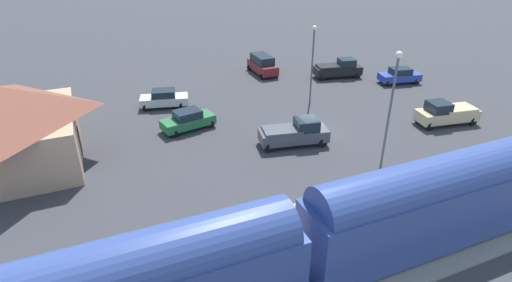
{
  "coord_description": "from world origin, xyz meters",
  "views": [
    {
      "loc": [
        -26.25,
        16.17,
        15.19
      ],
      "look_at": [
        -1.05,
        5.47,
        1.0
      ],
      "focal_mm": 28.55,
      "sensor_mm": 36.0,
      "label": 1
    }
  ],
  "objects_px": {
    "pedestrian_on_platform": "(428,181)",
    "pickup_tan": "(446,113)",
    "station_building": "(9,126)",
    "sedan_green": "(188,120)",
    "light_pole_lot_center": "(313,56)",
    "light_pole_near_platform": "(391,102)",
    "suv_maroon": "(262,64)",
    "sedan_blue": "(400,75)",
    "pickup_charcoal": "(295,133)",
    "pedestrian_waiting_far": "(457,170)",
    "sedan_silver": "(164,99)",
    "pickup_black": "(339,69)"
  },
  "relations": [
    {
      "from": "light_pole_near_platform",
      "to": "pickup_charcoal",
      "type": "bearing_deg",
      "value": 29.59
    },
    {
      "from": "sedan_silver",
      "to": "suv_maroon",
      "type": "xyz_separation_m",
      "value": [
        5.77,
        -12.86,
        0.27
      ]
    },
    {
      "from": "pickup_charcoal",
      "to": "sedan_green",
      "type": "bearing_deg",
      "value": 49.52
    },
    {
      "from": "station_building",
      "to": "sedan_blue",
      "type": "bearing_deg",
      "value": -84.69
    },
    {
      "from": "suv_maroon",
      "to": "sedan_blue",
      "type": "bearing_deg",
      "value": -125.47
    },
    {
      "from": "pedestrian_on_platform",
      "to": "pickup_tan",
      "type": "bearing_deg",
      "value": -50.48
    },
    {
      "from": "pickup_black",
      "to": "light_pole_near_platform",
      "type": "xyz_separation_m",
      "value": [
        -19.07,
        8.98,
        4.36
      ]
    },
    {
      "from": "pickup_charcoal",
      "to": "light_pole_near_platform",
      "type": "height_order",
      "value": "light_pole_near_platform"
    },
    {
      "from": "sedan_silver",
      "to": "pickup_tan",
      "type": "bearing_deg",
      "value": -121.62
    },
    {
      "from": "pedestrian_waiting_far",
      "to": "light_pole_near_platform",
      "type": "height_order",
      "value": "light_pole_near_platform"
    },
    {
      "from": "sedan_green",
      "to": "sedan_blue",
      "type": "relative_size",
      "value": 1.0
    },
    {
      "from": "pickup_black",
      "to": "sedan_green",
      "type": "bearing_deg",
      "value": 109.32
    },
    {
      "from": "pedestrian_waiting_far",
      "to": "sedan_silver",
      "type": "height_order",
      "value": "pedestrian_waiting_far"
    },
    {
      "from": "sedan_blue",
      "to": "pickup_charcoal",
      "type": "bearing_deg",
      "value": 115.74
    },
    {
      "from": "pedestrian_waiting_far",
      "to": "sedan_green",
      "type": "bearing_deg",
      "value": 42.2
    },
    {
      "from": "pickup_charcoal",
      "to": "pedestrian_waiting_far",
      "type": "bearing_deg",
      "value": -143.6
    },
    {
      "from": "station_building",
      "to": "pickup_tan",
      "type": "height_order",
      "value": "station_building"
    },
    {
      "from": "pedestrian_on_platform",
      "to": "pickup_black",
      "type": "height_order",
      "value": "pickup_black"
    },
    {
      "from": "pickup_tan",
      "to": "suv_maroon",
      "type": "xyz_separation_m",
      "value": [
        19.26,
        9.05,
        0.12
      ]
    },
    {
      "from": "light_pole_near_platform",
      "to": "pedestrian_waiting_far",
      "type": "bearing_deg",
      "value": -133.35
    },
    {
      "from": "pedestrian_on_platform",
      "to": "light_pole_near_platform",
      "type": "relative_size",
      "value": 0.2
    },
    {
      "from": "pickup_charcoal",
      "to": "pickup_tan",
      "type": "bearing_deg",
      "value": -96.95
    },
    {
      "from": "pickup_black",
      "to": "station_building",
      "type": "bearing_deg",
      "value": 103.67
    },
    {
      "from": "pickup_charcoal",
      "to": "pedestrian_on_platform",
      "type": "bearing_deg",
      "value": -156.65
    },
    {
      "from": "sedan_green",
      "to": "suv_maroon",
      "type": "xyz_separation_m",
      "value": [
        11.52,
        -12.02,
        0.27
      ]
    },
    {
      "from": "station_building",
      "to": "light_pole_lot_center",
      "type": "distance_m",
      "value": 25.46
    },
    {
      "from": "sedan_silver",
      "to": "pickup_black",
      "type": "bearing_deg",
      "value": -86.89
    },
    {
      "from": "sedan_green",
      "to": "light_pole_lot_center",
      "type": "distance_m",
      "value": 13.14
    },
    {
      "from": "pedestrian_waiting_far",
      "to": "sedan_blue",
      "type": "xyz_separation_m",
      "value": [
        17.94,
        -10.69,
        -0.4
      ]
    },
    {
      "from": "pedestrian_waiting_far",
      "to": "suv_maroon",
      "type": "height_order",
      "value": "suv_maroon"
    },
    {
      "from": "sedan_green",
      "to": "light_pole_lot_center",
      "type": "height_order",
      "value": "light_pole_lot_center"
    },
    {
      "from": "station_building",
      "to": "pedestrian_on_platform",
      "type": "xyz_separation_m",
      "value": [
        -14.79,
        -24.11,
        -1.85
      ]
    },
    {
      "from": "pedestrian_on_platform",
      "to": "pickup_charcoal",
      "type": "distance_m",
      "value": 10.65
    },
    {
      "from": "sedan_green",
      "to": "pickup_tan",
      "type": "relative_size",
      "value": 0.85
    },
    {
      "from": "sedan_silver",
      "to": "pickup_tan",
      "type": "distance_m",
      "value": 25.73
    },
    {
      "from": "pedestrian_on_platform",
      "to": "sedan_green",
      "type": "xyz_separation_m",
      "value": [
        15.8,
        11.29,
        -0.4
      ]
    },
    {
      "from": "sedan_silver",
      "to": "light_pole_near_platform",
      "type": "bearing_deg",
      "value": -147.55
    },
    {
      "from": "pickup_black",
      "to": "pickup_tan",
      "type": "xyz_separation_m",
      "value": [
        -14.6,
        -1.5,
        0.0
      ]
    },
    {
      "from": "pickup_tan",
      "to": "light_pole_lot_center",
      "type": "height_order",
      "value": "light_pole_lot_center"
    },
    {
      "from": "pickup_tan",
      "to": "suv_maroon",
      "type": "distance_m",
      "value": 21.28
    },
    {
      "from": "station_building",
      "to": "pickup_tan",
      "type": "distance_m",
      "value": 34.61
    },
    {
      "from": "pickup_charcoal",
      "to": "light_pole_lot_center",
      "type": "distance_m",
      "value": 9.69
    },
    {
      "from": "suv_maroon",
      "to": "sedan_green",
      "type": "bearing_deg",
      "value": 133.8
    },
    {
      "from": "pedestrian_on_platform",
      "to": "sedan_green",
      "type": "bearing_deg",
      "value": 35.53
    },
    {
      "from": "pedestrian_waiting_far",
      "to": "light_pole_near_platform",
      "type": "relative_size",
      "value": 0.2
    },
    {
      "from": "light_pole_near_platform",
      "to": "suv_maroon",
      "type": "bearing_deg",
      "value": -3.46
    },
    {
      "from": "light_pole_lot_center",
      "to": "pickup_black",
      "type": "bearing_deg",
      "value": -50.61
    },
    {
      "from": "sedan_blue",
      "to": "light_pole_lot_center",
      "type": "relative_size",
      "value": 0.63
    },
    {
      "from": "station_building",
      "to": "sedan_blue",
      "type": "height_order",
      "value": "station_building"
    },
    {
      "from": "sedan_green",
      "to": "sedan_silver",
      "type": "bearing_deg",
      "value": 8.35
    }
  ]
}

